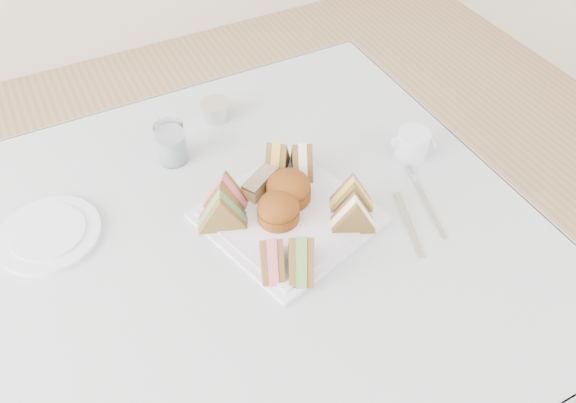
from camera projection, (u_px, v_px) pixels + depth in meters
name	position (u px, v px, depth m)	size (l,w,h in m)	color
floor	(271.00, 399.00, 1.62)	(4.00, 4.00, 0.00)	#9E7751
table	(268.00, 333.00, 1.35)	(0.90, 0.90, 0.74)	brown
tablecloth	(263.00, 233.00, 1.07)	(1.02, 1.02, 0.01)	#B1BAC7
serving_plate	(288.00, 217.00, 1.09)	(0.29, 0.29, 0.01)	silver
sandwich_fl_a	(272.00, 253.00, 0.97)	(0.09, 0.04, 0.08)	brown
sandwich_fl_b	(301.00, 252.00, 0.97)	(0.09, 0.04, 0.08)	brown
sandwich_fr_a	(352.00, 193.00, 1.07)	(0.09, 0.04, 0.08)	brown
sandwich_fr_b	(354.00, 213.00, 1.04)	(0.09, 0.04, 0.08)	brown
sandwich_bl_a	(222.00, 209.00, 1.04)	(0.09, 0.04, 0.08)	brown
sandwich_bl_b	(224.00, 191.00, 1.08)	(0.09, 0.04, 0.08)	brown
sandwich_br_a	(302.00, 158.00, 1.14)	(0.09, 0.04, 0.08)	brown
sandwich_br_b	(277.00, 157.00, 1.14)	(0.09, 0.04, 0.08)	brown
scone_left	(278.00, 209.00, 1.06)	(0.08, 0.08, 0.06)	brown
scone_right	(289.00, 188.00, 1.09)	(0.09, 0.09, 0.06)	brown
pastry_slice	(260.00, 184.00, 1.12)	(0.08, 0.03, 0.04)	#E4CF81
side_plate	(49.00, 234.00, 1.06)	(0.19, 0.19, 0.01)	silver
water_glass	(171.00, 143.00, 1.18)	(0.06, 0.06, 0.09)	white
tea_strainer	(216.00, 111.00, 1.30)	(0.07, 0.07, 0.04)	silver
knife	(408.00, 224.00, 1.08)	(0.01, 0.17, 0.00)	silver
fork	(428.00, 206.00, 1.11)	(0.01, 0.17, 0.00)	silver
creamer_jug	(413.00, 144.00, 1.20)	(0.07, 0.07, 0.06)	silver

